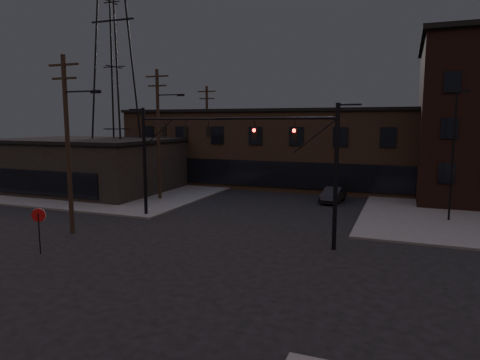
% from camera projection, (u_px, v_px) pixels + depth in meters
% --- Properties ---
extents(ground, '(140.00, 140.00, 0.00)m').
position_uv_depth(ground, '(191.00, 260.00, 21.83)').
color(ground, black).
rests_on(ground, ground).
extents(sidewalk_nw, '(30.00, 30.00, 0.15)m').
position_uv_depth(sidewalk_nw, '(112.00, 181.00, 50.03)').
color(sidewalk_nw, '#474744').
rests_on(sidewalk_nw, ground).
extents(building_row, '(40.00, 12.00, 8.00)m').
position_uv_depth(building_row, '(309.00, 149.00, 47.14)').
color(building_row, '#483626').
rests_on(building_row, ground).
extents(building_left, '(16.00, 12.00, 5.00)m').
position_uv_depth(building_left, '(89.00, 166.00, 43.44)').
color(building_left, black).
rests_on(building_left, ground).
extents(traffic_signal_near, '(7.12, 0.24, 8.00)m').
position_uv_depth(traffic_signal_near, '(315.00, 160.00, 23.39)').
color(traffic_signal_near, black).
rests_on(traffic_signal_near, ground).
extents(traffic_signal_far, '(7.12, 0.24, 8.00)m').
position_uv_depth(traffic_signal_far, '(159.00, 149.00, 30.95)').
color(traffic_signal_far, black).
rests_on(traffic_signal_far, ground).
extents(stop_sign, '(0.72, 0.33, 2.48)m').
position_uv_depth(stop_sign, '(39.00, 220.00, 22.62)').
color(stop_sign, black).
rests_on(stop_sign, ground).
extents(utility_pole_near, '(3.70, 0.28, 11.00)m').
position_uv_depth(utility_pole_near, '(68.00, 140.00, 26.26)').
color(utility_pole_near, black).
rests_on(utility_pole_near, ground).
extents(utility_pole_mid, '(3.70, 0.28, 11.50)m').
position_uv_depth(utility_pole_mid, '(159.00, 132.00, 37.67)').
color(utility_pole_mid, black).
rests_on(utility_pole_mid, ground).
extents(utility_pole_far, '(2.20, 0.28, 11.00)m').
position_uv_depth(utility_pole_far, '(207.00, 132.00, 49.18)').
color(utility_pole_far, black).
rests_on(utility_pole_far, ground).
extents(transmission_tower, '(7.00, 7.00, 25.00)m').
position_uv_depth(transmission_tower, '(114.00, 67.00, 43.21)').
color(transmission_tower, black).
rests_on(transmission_tower, ground).
extents(lot_light_a, '(1.50, 0.28, 9.14)m').
position_uv_depth(lot_light_a, '(454.00, 144.00, 29.34)').
color(lot_light_a, black).
rests_on(lot_light_a, ground).
extents(parked_car_lot_a, '(5.17, 3.74, 1.64)m').
position_uv_depth(parked_car_lot_a, '(453.00, 195.00, 35.50)').
color(parked_car_lot_a, black).
rests_on(parked_car_lot_a, sidewalk_ne).
extents(car_crossing, '(1.87, 4.23, 1.35)m').
position_uv_depth(car_crossing, '(333.00, 195.00, 37.31)').
color(car_crossing, black).
rests_on(car_crossing, ground).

